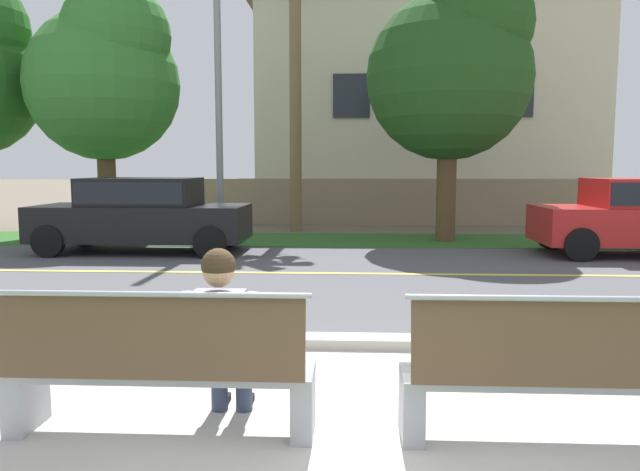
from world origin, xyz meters
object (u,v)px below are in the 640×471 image
object	(u,v)px
bench_right	(563,376)
shade_tree_left	(106,73)
car_black_far	(142,211)
bench_left	(159,369)
seated_person_grey	(223,331)
shade_tree_centre	(455,65)
streetlamp	(219,53)

from	to	relation	value
bench_right	shade_tree_left	distance (m)	14.49
bench_right	car_black_far	distance (m)	10.34
bench_left	shade_tree_left	distance (m)	13.33
seated_person_grey	bench_left	bearing A→B (deg)	-155.98
bench_left	bench_right	world-z (taller)	same
bench_left	car_black_far	world-z (taller)	car_black_far
shade_tree_centre	streetlamp	bearing A→B (deg)	-179.36
seated_person_grey	shade_tree_centre	size ratio (longest dim) A/B	0.20
bench_left	streetlamp	xyz separation A→B (m)	(-1.83, 10.72, 3.93)
shade_tree_centre	bench_left	bearing A→B (deg)	-108.52
bench_left	shade_tree_centre	xyz separation A→B (m)	(3.61, 10.78, 3.63)
seated_person_grey	shade_tree_left	size ratio (longest dim) A/B	0.20
streetlamp	shade_tree_centre	bearing A→B (deg)	0.64
shade_tree_centre	car_black_far	bearing A→B (deg)	-162.27
bench_left	shade_tree_left	bearing A→B (deg)	112.80
car_black_far	shade_tree_left	bearing A→B (deg)	120.94
seated_person_grey	bench_right	bearing A→B (deg)	-4.49
car_black_far	seated_person_grey	bearing A→B (deg)	-67.82
car_black_far	bench_left	bearing A→B (deg)	-70.48
bench_right	shade_tree_centre	size ratio (longest dim) A/B	0.32
streetlamp	shade_tree_centre	distance (m)	5.45
car_black_far	streetlamp	bearing A→B (deg)	59.28
seated_person_grey	shade_tree_centre	distance (m)	11.60
streetlamp	shade_tree_left	distance (m)	3.33
seated_person_grey	shade_tree_centre	xyz separation A→B (m)	(3.22, 10.61, 3.42)
bench_right	shade_tree_left	world-z (taller)	shade_tree_left
car_black_far	streetlamp	xyz separation A→B (m)	(1.23, 2.07, 3.54)
bench_right	car_black_far	size ratio (longest dim) A/B	0.47
seated_person_grey	streetlamp	bearing A→B (deg)	101.89
streetlamp	shade_tree_left	xyz separation A→B (m)	(-3.13, 1.10, -0.27)
bench_left	streetlamp	size ratio (longest dim) A/B	0.26
shade_tree_left	bench_right	bearing A→B (deg)	-57.40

